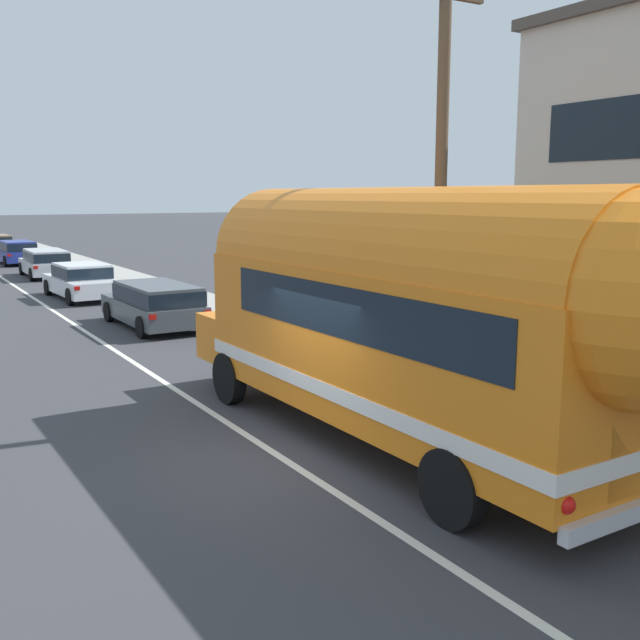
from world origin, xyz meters
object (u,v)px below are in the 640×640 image
at_px(car_lead, 155,302).
at_px(car_fourth, 17,251).
at_px(utility_pole, 441,173).
at_px(car_second, 82,279).
at_px(car_third, 45,261).
at_px(painted_bus, 413,309).

distance_m(car_lead, car_fourth, 24.28).
height_order(utility_pole, car_lead, utility_pole).
distance_m(car_second, car_fourth, 16.55).
xyz_separation_m(utility_pole, car_lead, (-2.43, 10.21, -3.63)).
bearing_deg(car_second, car_third, 88.21).
bearing_deg(car_lead, car_third, 90.34).
xyz_separation_m(utility_pole, car_third, (-2.52, 26.43, -3.63)).
distance_m(car_second, car_third, 8.50).
distance_m(painted_bus, car_third, 29.02).
bearing_deg(car_fourth, car_lead, -89.58).
height_order(car_lead, car_fourth, same).
height_order(utility_pole, car_third, utility_pole).
xyz_separation_m(car_lead, car_third, (-0.10, 16.22, -0.00)).
bearing_deg(car_second, car_lead, -87.32).
height_order(utility_pole, car_fourth, utility_pole).
bearing_deg(painted_bus, car_fourth, 89.94).
bearing_deg(utility_pole, car_second, 98.84).
relative_size(painted_bus, car_lead, 2.31).
xyz_separation_m(car_second, car_fourth, (0.19, 16.55, 0.04)).
bearing_deg(utility_pole, car_lead, 103.38).
relative_size(utility_pole, car_lead, 1.81).
distance_m(utility_pole, car_lead, 11.10).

